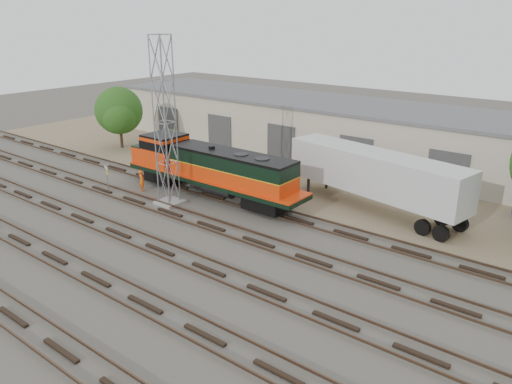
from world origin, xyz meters
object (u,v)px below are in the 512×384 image
Objects in this scene: locomotive at (210,168)px; semi_trailer at (379,175)px; worker at (142,181)px; signal_tower at (165,126)px.

locomotive is 1.15× the size of semi_trailer.
semi_trailer reaches higher than worker.
worker is at bearing 171.55° from signal_tower.
worker is at bearing -153.59° from locomotive.
signal_tower is at bearing -112.12° from locomotive.
semi_trailer is (11.60, 4.99, 0.43)m from locomotive.
signal_tower is 0.85× the size of semi_trailer.
signal_tower reaches higher than semi_trailer.
signal_tower is 15.55m from semi_trailer.
signal_tower reaches higher than worker.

